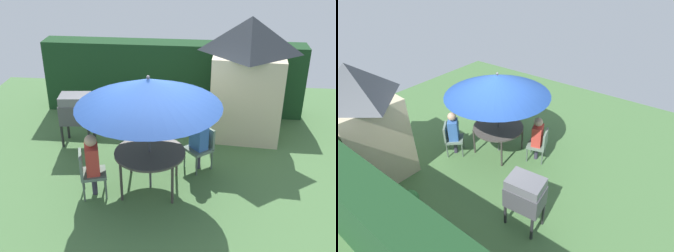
# 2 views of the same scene
# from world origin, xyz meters

# --- Properties ---
(ground_plane) EXTENTS (11.00, 11.00, 0.00)m
(ground_plane) POSITION_xyz_m (0.00, 0.00, 0.00)
(ground_plane) COLOR #47703D
(hedge_backdrop) EXTENTS (6.70, 0.65, 1.87)m
(hedge_backdrop) POSITION_xyz_m (0.00, 3.50, 0.93)
(hedge_backdrop) COLOR #193D1E
(hedge_backdrop) RESTS_ON ground
(garden_shed) EXTENTS (1.76, 1.59, 2.81)m
(garden_shed) POSITION_xyz_m (1.81, 2.32, 1.44)
(garden_shed) COLOR #C6B793
(garden_shed) RESTS_ON ground
(patio_table) EXTENTS (1.33, 1.33, 0.79)m
(patio_table) POSITION_xyz_m (-0.10, -0.14, 0.74)
(patio_table) COLOR #47423D
(patio_table) RESTS_ON ground
(patio_umbrella) EXTENTS (2.62, 2.62, 2.30)m
(patio_umbrella) POSITION_xyz_m (-0.10, -0.14, 1.98)
(patio_umbrella) COLOR #4C4C51
(patio_umbrella) RESTS_ON ground
(bbq_grill) EXTENTS (0.75, 0.57, 1.20)m
(bbq_grill) POSITION_xyz_m (-1.99, 1.44, 0.85)
(bbq_grill) COLOR #47474C
(bbq_grill) RESTS_ON ground
(chair_near_shed) EXTENTS (0.58, 0.58, 0.90)m
(chair_near_shed) POSITION_xyz_m (-1.20, -0.49, 0.52)
(chair_near_shed) COLOR slate
(chair_near_shed) RESTS_ON ground
(chair_far_side) EXTENTS (0.65, 0.65, 0.90)m
(chair_far_side) POSITION_xyz_m (0.85, 0.69, 0.52)
(chair_far_side) COLOR slate
(chair_far_side) RESTS_ON ground
(potted_plant_by_shed) EXTENTS (0.37, 0.37, 0.56)m
(potted_plant_by_shed) POSITION_xyz_m (0.05, 2.60, 0.30)
(potted_plant_by_shed) COLOR silver
(potted_plant_by_shed) RESTS_ON ground
(person_in_red) EXTENTS (0.33, 0.40, 1.26)m
(person_in_red) POSITION_xyz_m (-1.12, -0.47, 0.78)
(person_in_red) COLOR #CC3D33
(person_in_red) RESTS_ON ground
(person_in_blue) EXTENTS (0.40, 0.41, 1.26)m
(person_in_blue) POSITION_xyz_m (0.78, 0.64, 0.78)
(person_in_blue) COLOR #3866B2
(person_in_blue) RESTS_ON ground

